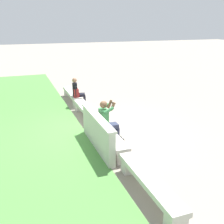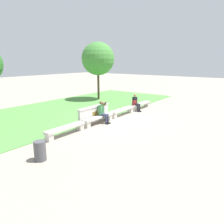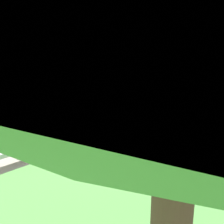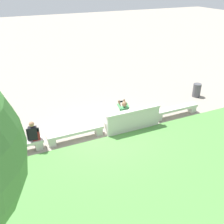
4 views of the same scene
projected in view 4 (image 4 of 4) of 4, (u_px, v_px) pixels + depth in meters
ground_plane at (104, 133)px, 11.37m from camera, size 80.00×80.00×0.00m
grass_strip at (161, 203)px, 7.83m from camera, size 21.92×8.00×0.03m
bench_main at (176, 110)px, 12.63m from camera, size 2.37×0.40×0.45m
bench_near at (130, 121)px, 11.69m from camera, size 2.37×0.40×0.45m
bench_mid at (76, 133)px, 10.76m from camera, size 2.37×0.40×0.45m
bench_far at (11, 148)px, 9.82m from camera, size 2.37×0.40×0.45m
backrest_wall_with_plaque at (134, 120)px, 11.33m from camera, size 2.55×0.24×1.01m
person_photographer at (123, 113)px, 11.45m from camera, size 0.47×0.72×1.32m
person_distant at (33, 134)px, 10.03m from camera, size 0.48×0.71×1.26m
backpack at (36, 135)px, 10.02m from camera, size 0.28×0.24×0.43m
trash_bin at (197, 90)px, 14.63m from camera, size 0.44×0.44×0.75m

